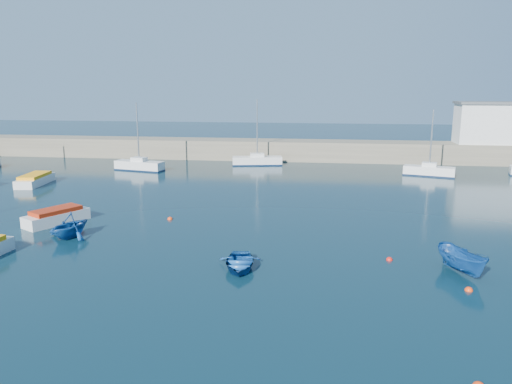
# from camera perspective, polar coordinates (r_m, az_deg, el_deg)

# --- Properties ---
(ground) EXTENTS (220.00, 220.00, 0.00)m
(ground) POSITION_cam_1_polar(r_m,az_deg,el_deg) (24.84, -12.17, -12.15)
(ground) COLOR #0B242F
(ground) RESTS_ON ground
(back_wall) EXTENTS (96.00, 4.50, 2.60)m
(back_wall) POSITION_cam_1_polar(r_m,az_deg,el_deg) (68.25, 0.83, 4.86)
(back_wall) COLOR #726A57
(back_wall) RESTS_ON ground
(harbor_office) EXTENTS (10.00, 4.00, 5.00)m
(harbor_office) POSITION_cam_1_polar(r_m,az_deg,el_deg) (70.89, 25.89, 7.01)
(harbor_office) COLOR silver
(harbor_office) RESTS_ON back_wall
(sailboat_5) EXTENTS (6.19, 2.91, 7.98)m
(sailboat_5) POSITION_cam_1_polar(r_m,az_deg,el_deg) (61.06, -13.18, 3.01)
(sailboat_5) COLOR silver
(sailboat_5) RESTS_ON ground
(sailboat_6) EXTENTS (6.44, 2.86, 8.23)m
(sailboat_6) POSITION_cam_1_polar(r_m,az_deg,el_deg) (63.39, 0.13, 3.65)
(sailboat_6) COLOR silver
(sailboat_6) RESTS_ON ground
(sailboat_7) EXTENTS (5.68, 2.97, 7.36)m
(sailboat_7) POSITION_cam_1_polar(r_m,az_deg,el_deg) (59.13, 19.16, 2.33)
(sailboat_7) COLOR silver
(sailboat_7) RESTS_ON ground
(motorboat_1) EXTENTS (3.73, 4.88, 1.15)m
(motorboat_1) POSITION_cam_1_polar(r_m,az_deg,el_deg) (39.78, -21.84, -2.59)
(motorboat_1) COLOR silver
(motorboat_1) RESTS_ON ground
(motorboat_2) EXTENTS (2.41, 5.53, 1.11)m
(motorboat_2) POSITION_cam_1_polar(r_m,az_deg,el_deg) (55.85, -23.93, 1.31)
(motorboat_2) COLOR silver
(motorboat_2) RESTS_ON ground
(dinghy_center) EXTENTS (2.82, 3.68, 0.71)m
(dinghy_center) POSITION_cam_1_polar(r_m,az_deg,el_deg) (28.14, -1.93, -8.10)
(dinghy_center) COLOR #14478E
(dinghy_center) RESTS_ON ground
(dinghy_left) EXTENTS (3.71, 3.99, 1.72)m
(dinghy_left) POSITION_cam_1_polar(r_m,az_deg,el_deg) (35.73, -20.57, -3.59)
(dinghy_left) COLOR #14478E
(dinghy_left) RESTS_ON ground
(dinghy_right) EXTENTS (2.73, 3.90, 1.41)m
(dinghy_right) POSITION_cam_1_polar(r_m,az_deg,el_deg) (29.59, 22.50, -7.31)
(dinghy_right) COLOR #14478E
(dinghy_right) RESTS_ON ground
(buoy_1) EXTENTS (0.38, 0.38, 0.38)m
(buoy_1) POSITION_cam_1_polar(r_m,az_deg,el_deg) (30.60, 14.99, -7.53)
(buoy_1) COLOR red
(buoy_1) RESTS_ON ground
(buoy_2) EXTENTS (0.40, 0.40, 0.40)m
(buoy_2) POSITION_cam_1_polar(r_m,az_deg,el_deg) (27.62, 23.13, -10.33)
(buoy_2) COLOR #F53A0C
(buoy_2) RESTS_ON ground
(buoy_3) EXTENTS (0.40, 0.40, 0.40)m
(buoy_3) POSITION_cam_1_polar(r_m,az_deg,el_deg) (38.67, -9.80, -3.11)
(buoy_3) COLOR #F53A0C
(buoy_3) RESTS_ON ground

